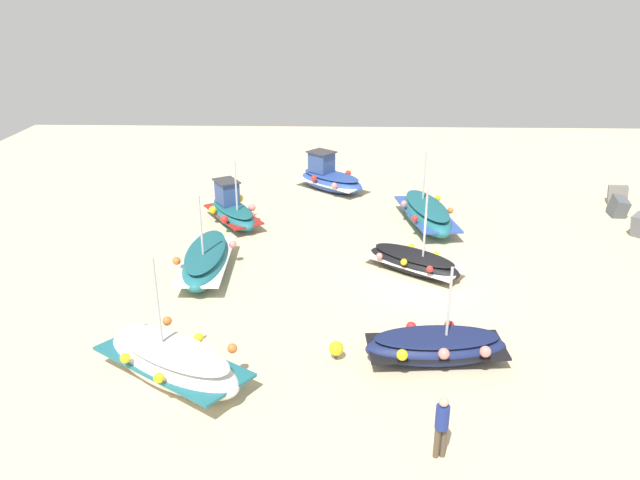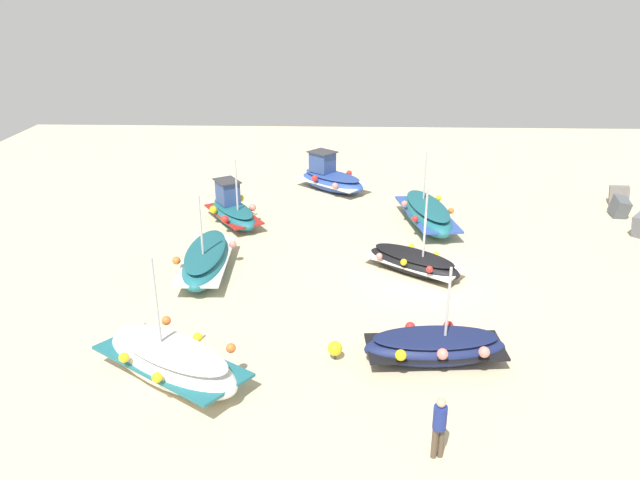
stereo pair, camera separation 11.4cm
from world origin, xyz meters
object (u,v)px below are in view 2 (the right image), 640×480
at_px(fishing_boat_2, 435,347).
at_px(fishing_boat_5, 413,262).
at_px(fishing_boat_1, 427,214).
at_px(fishing_boat_6, 331,178).
at_px(person_walking, 439,424).
at_px(fishing_boat_0, 232,210).
at_px(fishing_boat_3, 206,260).
at_px(fishing_boat_4, 171,361).
at_px(mooring_buoy_0, 335,349).

xyz_separation_m(fishing_boat_2, fishing_boat_5, (-6.05, 0.01, -0.05)).
distance_m(fishing_boat_1, fishing_boat_6, 6.90).
xyz_separation_m(fishing_boat_1, person_walking, (15.02, -1.62, 0.35)).
distance_m(fishing_boat_1, fishing_boat_2, 11.07).
distance_m(fishing_boat_0, fishing_boat_3, 5.40).
xyz_separation_m(fishing_boat_1, fishing_boat_4, (12.18, -8.57, 0.01)).
distance_m(fishing_boat_4, fishing_boat_6, 17.90).
bearing_deg(fishing_boat_5, fishing_boat_6, -35.09).
height_order(fishing_boat_0, mooring_buoy_0, fishing_boat_0).
bearing_deg(fishing_boat_2, fishing_boat_5, -94.74).
bearing_deg(fishing_boat_2, fishing_boat_3, -40.48).
bearing_deg(fishing_boat_0, fishing_boat_3, 146.68).
relative_size(fishing_boat_5, mooring_buoy_0, 6.59).
xyz_separation_m(fishing_boat_1, fishing_boat_3, (5.31, -9.02, -0.04)).
height_order(fishing_boat_4, fishing_boat_5, fishing_boat_4).
bearing_deg(fishing_boat_6, fishing_boat_4, 117.64).
xyz_separation_m(fishing_boat_0, fishing_boat_2, (11.09, 7.78, -0.13)).
relative_size(fishing_boat_3, person_walking, 2.95).
bearing_deg(fishing_boat_0, fishing_boat_5, -155.06).
bearing_deg(fishing_boat_4, person_walking, 11.85).
bearing_deg(fishing_boat_2, mooring_buoy_0, -4.01).
bearing_deg(fishing_boat_0, fishing_boat_2, -177.12).
distance_m(fishing_boat_2, fishing_boat_5, 6.05).
bearing_deg(person_walking, fishing_boat_0, -165.60).
xyz_separation_m(fishing_boat_0, fishing_boat_6, (-5.17, 4.44, 0.02)).
bearing_deg(mooring_buoy_0, fishing_boat_5, 154.32).
relative_size(fishing_boat_1, mooring_buoy_0, 8.98).
height_order(fishing_boat_6, person_walking, fishing_boat_6).
bearing_deg(fishing_boat_0, fishing_boat_4, 149.42).
height_order(fishing_boat_2, fishing_boat_4, fishing_boat_4).
xyz_separation_m(fishing_boat_4, fishing_boat_5, (-7.22, 7.45, -0.17)).
bearing_deg(fishing_boat_4, fishing_boat_1, 88.88).
xyz_separation_m(fishing_boat_0, fishing_boat_5, (5.04, 7.79, -0.18)).
distance_m(fishing_boat_4, fishing_boat_5, 10.38).
height_order(fishing_boat_1, fishing_boat_6, fishing_boat_1).
xyz_separation_m(person_walking, mooring_buoy_0, (-3.98, -2.43, -0.57)).
bearing_deg(fishing_boat_6, fishing_boat_0, 90.22).
height_order(fishing_boat_5, person_walking, fishing_boat_5).
bearing_deg(fishing_boat_5, fishing_boat_1, -66.08).
relative_size(fishing_boat_3, mooring_buoy_0, 8.21).
xyz_separation_m(fishing_boat_0, fishing_boat_1, (0.08, 8.92, -0.01)).
bearing_deg(fishing_boat_2, fishing_boat_6, -83.03).
distance_m(fishing_boat_6, mooring_buoy_0, 16.30).
xyz_separation_m(fishing_boat_4, fishing_boat_6, (-17.43, 4.09, 0.02)).
bearing_deg(fishing_boat_5, fishing_boat_0, 3.84).
height_order(fishing_boat_3, fishing_boat_5, fishing_boat_5).
relative_size(fishing_boat_1, fishing_boat_5, 1.36).
height_order(fishing_boat_0, fishing_boat_4, fishing_boat_4).
distance_m(fishing_boat_0, fishing_boat_2, 13.55).
distance_m(fishing_boat_3, fishing_boat_4, 6.88).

